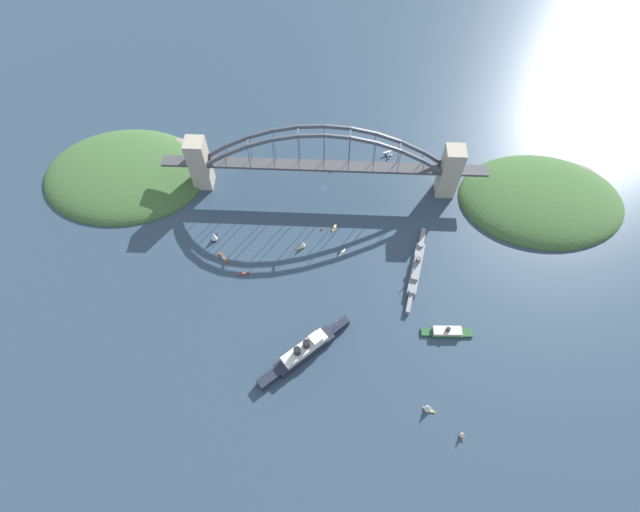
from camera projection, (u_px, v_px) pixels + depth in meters
ground_plane at (324, 187)px, 448.27m from camera, size 1400.00×1400.00×0.00m
harbor_arch_bridge at (324, 166)px, 423.69m from camera, size 280.82×16.37×70.81m
headland_west_shore at (542, 199)px, 440.82m from camera, size 145.84×107.12×29.05m
headland_east_shore at (128, 174)px, 456.51m from camera, size 149.70×116.60×24.72m
ocean_liner at (304, 351)px, 359.78m from camera, size 65.93×58.73×18.68m
naval_cruiser at (416, 268)px, 399.91m from camera, size 21.41×79.98×16.98m
harbor_ferry_steamer at (447, 332)px, 371.35m from camera, size 38.83×9.23×7.79m
seaplane_taxiing_near_bridge at (389, 153)px, 467.82m from camera, size 10.40×8.13×4.94m
seaplane_second_in_formation at (331, 164)px, 459.96m from camera, size 7.89×11.08×4.99m
small_boat_0 at (429, 408)px, 339.57m from camera, size 8.55×6.23×9.10m
small_boat_1 at (342, 253)px, 410.36m from camera, size 6.22×8.12×1.84m
small_boat_2 at (214, 236)px, 414.13m from camera, size 5.82×9.42×10.54m
small_boat_3 at (224, 258)px, 407.70m from camera, size 10.53×10.58×1.94m
small_boat_4 at (244, 274)px, 399.73m from camera, size 9.26×3.81×2.26m
small_boat_5 at (302, 244)px, 410.95m from camera, size 7.46×6.76×8.66m
small_boat_6 at (463, 435)px, 330.99m from camera, size 3.70×6.28×7.39m
small_boat_7 at (335, 227)px, 423.79m from camera, size 4.27×8.40×2.32m
channel_marker_buoy at (322, 229)px, 422.63m from camera, size 2.20×2.20×2.75m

